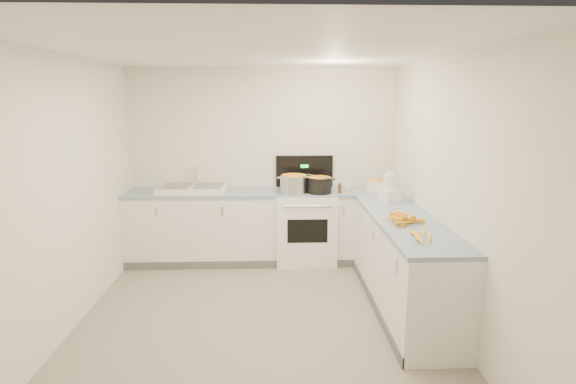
{
  "coord_description": "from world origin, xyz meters",
  "views": [
    {
      "loc": [
        0.12,
        -3.96,
        2.13
      ],
      "look_at": [
        0.3,
        1.1,
        1.05
      ],
      "focal_mm": 28.0,
      "sensor_mm": 36.0,
      "label": 1
    }
  ],
  "objects_px": {
    "steel_pot": "(294,185)",
    "mixing_bowl": "(378,185)",
    "stove": "(305,225)",
    "extract_bottle": "(340,189)",
    "food_processor": "(390,189)",
    "sink": "(193,188)",
    "black_pot": "(319,186)",
    "spice_jar": "(348,190)"
  },
  "relations": [
    {
      "from": "sink",
      "to": "black_pot",
      "type": "distance_m",
      "value": 1.62
    },
    {
      "from": "black_pot",
      "to": "mixing_bowl",
      "type": "distance_m",
      "value": 0.78
    },
    {
      "from": "sink",
      "to": "spice_jar",
      "type": "distance_m",
      "value": 1.98
    },
    {
      "from": "sink",
      "to": "spice_jar",
      "type": "bearing_deg",
      "value": -5.79
    },
    {
      "from": "steel_pot",
      "to": "sink",
      "type": "bearing_deg",
      "value": 173.74
    },
    {
      "from": "black_pot",
      "to": "extract_bottle",
      "type": "height_order",
      "value": "black_pot"
    },
    {
      "from": "steel_pot",
      "to": "extract_bottle",
      "type": "bearing_deg",
      "value": -3.01
    },
    {
      "from": "stove",
      "to": "mixing_bowl",
      "type": "height_order",
      "value": "stove"
    },
    {
      "from": "stove",
      "to": "sink",
      "type": "height_order",
      "value": "stove"
    },
    {
      "from": "black_pot",
      "to": "extract_bottle",
      "type": "relative_size",
      "value": 2.87
    },
    {
      "from": "steel_pot",
      "to": "mixing_bowl",
      "type": "xyz_separation_m",
      "value": [
        1.09,
        0.1,
        -0.04
      ]
    },
    {
      "from": "sink",
      "to": "mixing_bowl",
      "type": "distance_m",
      "value": 2.38
    },
    {
      "from": "steel_pot",
      "to": "spice_jar",
      "type": "height_order",
      "value": "steel_pot"
    },
    {
      "from": "black_pot",
      "to": "sink",
      "type": "bearing_deg",
      "value": 174.75
    },
    {
      "from": "sink",
      "to": "spice_jar",
      "type": "height_order",
      "value": "sink"
    },
    {
      "from": "steel_pot",
      "to": "food_processor",
      "type": "height_order",
      "value": "food_processor"
    },
    {
      "from": "extract_bottle",
      "to": "spice_jar",
      "type": "bearing_deg",
      "value": -14.76
    },
    {
      "from": "stove",
      "to": "food_processor",
      "type": "distance_m",
      "value": 1.28
    },
    {
      "from": "mixing_bowl",
      "to": "sink",
      "type": "bearing_deg",
      "value": 178.98
    },
    {
      "from": "black_pot",
      "to": "food_processor",
      "type": "height_order",
      "value": "food_processor"
    },
    {
      "from": "food_processor",
      "to": "sink",
      "type": "bearing_deg",
      "value": 164.25
    },
    {
      "from": "mixing_bowl",
      "to": "food_processor",
      "type": "xyz_separation_m",
      "value": [
        -0.02,
        -0.62,
        0.08
      ]
    },
    {
      "from": "spice_jar",
      "to": "food_processor",
      "type": "bearing_deg",
      "value": -49.9
    },
    {
      "from": "stove",
      "to": "sink",
      "type": "relative_size",
      "value": 1.58
    },
    {
      "from": "extract_bottle",
      "to": "spice_jar",
      "type": "height_order",
      "value": "extract_bottle"
    },
    {
      "from": "stove",
      "to": "extract_bottle",
      "type": "bearing_deg",
      "value": -20.6
    },
    {
      "from": "steel_pot",
      "to": "spice_jar",
      "type": "distance_m",
      "value": 0.69
    },
    {
      "from": "sink",
      "to": "black_pot",
      "type": "relative_size",
      "value": 2.8
    },
    {
      "from": "sink",
      "to": "mixing_bowl",
      "type": "height_order",
      "value": "sink"
    },
    {
      "from": "stove",
      "to": "steel_pot",
      "type": "height_order",
      "value": "stove"
    },
    {
      "from": "black_pot",
      "to": "mixing_bowl",
      "type": "relative_size",
      "value": 1.04
    },
    {
      "from": "steel_pot",
      "to": "black_pot",
      "type": "xyz_separation_m",
      "value": [
        0.32,
        -0.01,
        -0.01
      ]
    },
    {
      "from": "sink",
      "to": "black_pot",
      "type": "height_order",
      "value": "sink"
    },
    {
      "from": "stove",
      "to": "sink",
      "type": "bearing_deg",
      "value": 179.38
    },
    {
      "from": "sink",
      "to": "black_pot",
      "type": "bearing_deg",
      "value": -5.25
    },
    {
      "from": "extract_bottle",
      "to": "black_pot",
      "type": "bearing_deg",
      "value": 174.66
    },
    {
      "from": "sink",
      "to": "extract_bottle",
      "type": "distance_m",
      "value": 1.87
    },
    {
      "from": "stove",
      "to": "food_processor",
      "type": "bearing_deg",
      "value": -35.44
    },
    {
      "from": "steel_pot",
      "to": "mixing_bowl",
      "type": "relative_size",
      "value": 1.14
    },
    {
      "from": "sink",
      "to": "steel_pot",
      "type": "relative_size",
      "value": 2.55
    },
    {
      "from": "food_processor",
      "to": "steel_pot",
      "type": "bearing_deg",
      "value": 153.98
    },
    {
      "from": "black_pot",
      "to": "spice_jar",
      "type": "relative_size",
      "value": 3.78
    }
  ]
}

